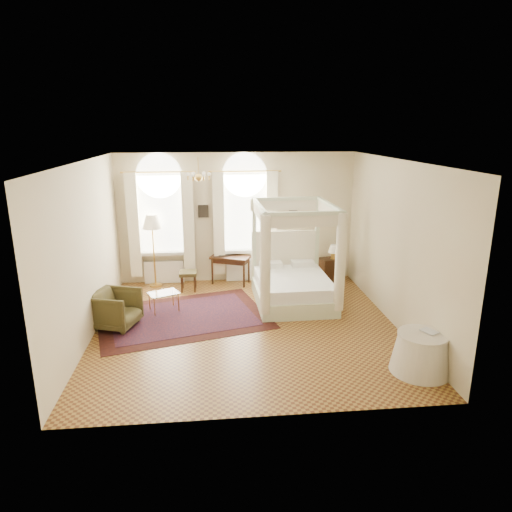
{
  "coord_description": "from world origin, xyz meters",
  "views": [
    {
      "loc": [
        -0.68,
        -8.48,
        3.9
      ],
      "look_at": [
        0.23,
        0.4,
        1.37
      ],
      "focal_mm": 32.0,
      "sensor_mm": 36.0,
      "label": 1
    }
  ],
  "objects_px": {
    "writing_desk": "(231,260)",
    "floor_lamp": "(152,225)",
    "side_table": "(421,353)",
    "stool": "(188,275)",
    "armchair": "(116,309)",
    "canopy_bed": "(293,281)",
    "nightstand": "(328,270)",
    "coffee_table": "(164,295)"
  },
  "relations": [
    {
      "from": "stool",
      "to": "side_table",
      "type": "relative_size",
      "value": 0.49
    },
    {
      "from": "armchair",
      "to": "side_table",
      "type": "relative_size",
      "value": 0.86
    },
    {
      "from": "armchair",
      "to": "coffee_table",
      "type": "height_order",
      "value": "armchair"
    },
    {
      "from": "writing_desk",
      "to": "side_table",
      "type": "relative_size",
      "value": 1.11
    },
    {
      "from": "canopy_bed",
      "to": "floor_lamp",
      "type": "bearing_deg",
      "value": 154.98
    },
    {
      "from": "armchair",
      "to": "coffee_table",
      "type": "relative_size",
      "value": 1.13
    },
    {
      "from": "coffee_table",
      "to": "floor_lamp",
      "type": "xyz_separation_m",
      "value": [
        -0.37,
        1.7,
        1.19
      ]
    },
    {
      "from": "coffee_table",
      "to": "canopy_bed",
      "type": "bearing_deg",
      "value": 3.59
    },
    {
      "from": "stool",
      "to": "writing_desk",
      "type": "bearing_deg",
      "value": 21.38
    },
    {
      "from": "canopy_bed",
      "to": "stool",
      "type": "xyz_separation_m",
      "value": [
        -2.41,
        1.11,
        -0.12
      ]
    },
    {
      "from": "armchair",
      "to": "nightstand",
      "type": "bearing_deg",
      "value": -46.5
    },
    {
      "from": "nightstand",
      "to": "armchair",
      "type": "xyz_separation_m",
      "value": [
        -4.96,
        -2.34,
        0.07
      ]
    },
    {
      "from": "stool",
      "to": "armchair",
      "type": "distance_m",
      "value": 2.44
    },
    {
      "from": "canopy_bed",
      "to": "nightstand",
      "type": "xyz_separation_m",
      "value": [
        1.19,
        1.42,
        -0.21
      ]
    },
    {
      "from": "canopy_bed",
      "to": "nightstand",
      "type": "bearing_deg",
      "value": 49.95
    },
    {
      "from": "writing_desk",
      "to": "floor_lamp",
      "type": "bearing_deg",
      "value": 180.0
    },
    {
      "from": "nightstand",
      "to": "coffee_table",
      "type": "xyz_separation_m",
      "value": [
        -4.08,
        -1.6,
        0.07
      ]
    },
    {
      "from": "floor_lamp",
      "to": "side_table",
      "type": "bearing_deg",
      "value": -44.55
    },
    {
      "from": "armchair",
      "to": "floor_lamp",
      "type": "height_order",
      "value": "floor_lamp"
    },
    {
      "from": "stool",
      "to": "floor_lamp",
      "type": "relative_size",
      "value": 0.26
    },
    {
      "from": "canopy_bed",
      "to": "floor_lamp",
      "type": "xyz_separation_m",
      "value": [
        -3.26,
        1.52,
        1.05
      ]
    },
    {
      "from": "writing_desk",
      "to": "canopy_bed",
      "type": "bearing_deg",
      "value": -48.49
    },
    {
      "from": "canopy_bed",
      "to": "armchair",
      "type": "xyz_separation_m",
      "value": [
        -3.77,
        -0.92,
        -0.14
      ]
    },
    {
      "from": "nightstand",
      "to": "stool",
      "type": "relative_size",
      "value": 1.28
    },
    {
      "from": "canopy_bed",
      "to": "side_table",
      "type": "distance_m",
      "value": 3.57
    },
    {
      "from": "stool",
      "to": "armchair",
      "type": "height_order",
      "value": "armchair"
    },
    {
      "from": "nightstand",
      "to": "floor_lamp",
      "type": "distance_m",
      "value": 4.63
    },
    {
      "from": "nightstand",
      "to": "stool",
      "type": "distance_m",
      "value": 3.62
    },
    {
      "from": "armchair",
      "to": "side_table",
      "type": "distance_m",
      "value": 5.79
    },
    {
      "from": "writing_desk",
      "to": "coffee_table",
      "type": "distance_m",
      "value": 2.31
    },
    {
      "from": "writing_desk",
      "to": "floor_lamp",
      "type": "relative_size",
      "value": 0.59
    },
    {
      "from": "nightstand",
      "to": "armchair",
      "type": "height_order",
      "value": "armchair"
    },
    {
      "from": "floor_lamp",
      "to": "side_table",
      "type": "distance_m",
      "value": 6.86
    },
    {
      "from": "nightstand",
      "to": "coffee_table",
      "type": "height_order",
      "value": "nightstand"
    },
    {
      "from": "nightstand",
      "to": "writing_desk",
      "type": "bearing_deg",
      "value": 177.71
    },
    {
      "from": "armchair",
      "to": "coffee_table",
      "type": "xyz_separation_m",
      "value": [
        0.88,
        0.74,
        -0.0
      ]
    },
    {
      "from": "coffee_table",
      "to": "floor_lamp",
      "type": "distance_m",
      "value": 2.11
    },
    {
      "from": "side_table",
      "to": "nightstand",
      "type": "bearing_deg",
      "value": 94.36
    },
    {
      "from": "canopy_bed",
      "to": "armchair",
      "type": "distance_m",
      "value": 3.88
    },
    {
      "from": "canopy_bed",
      "to": "coffee_table",
      "type": "height_order",
      "value": "canopy_bed"
    },
    {
      "from": "stool",
      "to": "nightstand",
      "type": "bearing_deg",
      "value": 4.99
    },
    {
      "from": "coffee_table",
      "to": "nightstand",
      "type": "bearing_deg",
      "value": 21.41
    }
  ]
}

